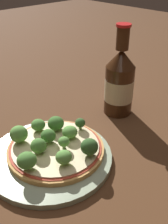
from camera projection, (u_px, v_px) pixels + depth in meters
ground_plane at (53, 157)px, 0.53m from camera, size 3.00×3.00×0.00m
plate at (49, 156)px, 0.52m from camera, size 0.24×0.24×0.01m
pizza at (55, 148)px, 0.52m from camera, size 0.19×0.19×0.01m
broccoli_floret_0 at (64, 157)px, 0.47m from camera, size 0.03×0.03×0.03m
broccoli_floret_1 at (80, 123)px, 0.56m from camera, size 0.02×0.02×0.02m
broccoli_floret_2 at (38, 146)px, 0.49m from camera, size 0.03×0.03×0.03m
broccoli_floret_3 at (71, 133)px, 0.53m from camera, size 0.03×0.03×0.03m
broccoli_floret_4 at (89, 147)px, 0.49m from camera, size 0.03×0.03×0.03m
broccoli_floret_5 at (48, 136)px, 0.52m from camera, size 0.03×0.03×0.03m
broccoli_floret_6 at (56, 123)px, 0.56m from camera, size 0.03×0.03×0.03m
broccoli_floret_7 at (64, 142)px, 0.50m from camera, size 0.02×0.02×0.03m
broccoli_floret_8 at (19, 134)px, 0.52m from camera, size 0.04×0.04×0.04m
broccoli_floret_9 at (27, 160)px, 0.45m from camera, size 0.03×0.03×0.03m
broccoli_floret_10 at (38, 125)px, 0.56m from camera, size 0.03×0.03×0.03m
beer_bottle at (119, 82)px, 0.64m from camera, size 0.07×0.07×0.22m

